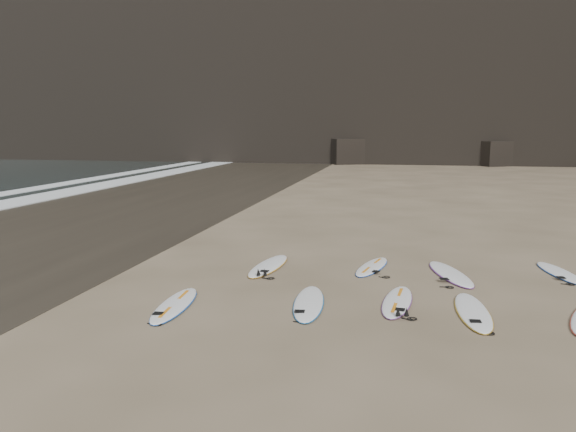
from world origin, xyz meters
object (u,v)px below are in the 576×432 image
object	(u,v)px
surfboard_6	(372,266)
surfboard_7	(450,273)
surfboard_5	(269,265)
surfboard_2	(397,301)
surfboard_8	(560,272)
surfboard_1	(309,303)
surfboard_3	(473,311)
surfboard_0	(175,305)

from	to	relation	value
surfboard_6	surfboard_7	bearing A→B (deg)	2.89
surfboard_5	surfboard_7	world-z (taller)	same
surfboard_2	surfboard_7	distance (m)	2.82
surfboard_2	surfboard_7	size ratio (longest dim) A/B	0.90
surfboard_8	surfboard_1	bearing A→B (deg)	-159.07
surfboard_3	surfboard_8	xyz separation A→B (m)	(2.47, 3.57, -0.00)
surfboard_3	surfboard_2	bearing A→B (deg)	163.04
surfboard_8	surfboard_0	bearing A→B (deg)	-164.33
surfboard_5	surfboard_6	bearing A→B (deg)	15.48
surfboard_0	surfboard_1	world-z (taller)	surfboard_1
surfboard_0	surfboard_6	bearing A→B (deg)	42.39
surfboard_3	surfboard_0	bearing A→B (deg)	-175.17
surfboard_2	surfboard_6	size ratio (longest dim) A/B	1.04
surfboard_6	surfboard_1	bearing A→B (deg)	-95.24
surfboard_2	surfboard_5	bearing A→B (deg)	150.03
surfboard_1	surfboard_6	bearing A→B (deg)	66.27
surfboard_0	surfboard_5	size ratio (longest dim) A/B	0.94
surfboard_5	surfboard_6	xyz separation A→B (m)	(2.66, 0.47, -0.01)
surfboard_3	surfboard_6	xyz separation A→B (m)	(-2.16, 3.24, -0.00)
surfboard_8	surfboard_6	bearing A→B (deg)	172.27
surfboard_0	surfboard_1	xyz separation A→B (m)	(2.66, 0.68, 0.00)
surfboard_0	surfboard_5	xyz separation A→B (m)	(1.11, 3.56, 0.00)
surfboard_0	surfboard_1	bearing A→B (deg)	9.75
surfboard_2	surfboard_5	world-z (taller)	surfboard_5
surfboard_2	surfboard_3	world-z (taller)	surfboard_3
surfboard_0	surfboard_2	world-z (taller)	surfboard_0
surfboard_1	surfboard_6	xyz separation A→B (m)	(1.11, 3.35, -0.00)
surfboard_0	surfboard_7	world-z (taller)	surfboard_7
surfboard_7	surfboard_1	bearing A→B (deg)	-151.35
surfboard_7	surfboard_6	bearing A→B (deg)	153.95
surfboard_1	surfboard_5	bearing A→B (deg)	112.83
surfboard_7	surfboard_3	bearing A→B (deg)	-101.77
surfboard_1	surfboard_8	xyz separation A→B (m)	(5.74, 3.68, -0.00)
surfboard_3	surfboard_7	size ratio (longest dim) A/B	0.97
surfboard_1	surfboard_8	world-z (taller)	surfboard_1
surfboard_1	surfboard_3	bearing A→B (deg)	-3.47
surfboard_1	surfboard_3	size ratio (longest dim) A/B	0.99
surfboard_5	surfboard_0	bearing A→B (deg)	-101.95
surfboard_0	surfboard_7	size ratio (longest dim) A/B	0.94
surfboard_8	surfboard_3	bearing A→B (deg)	-136.52
surfboard_8	surfboard_2	bearing A→B (deg)	-152.75
surfboard_3	surfboard_5	bearing A→B (deg)	147.32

